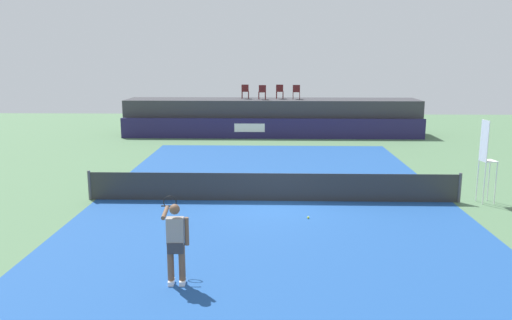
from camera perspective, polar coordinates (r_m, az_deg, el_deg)
ground_plane at (r=20.26m, az=1.83°, el=-2.23°), size 48.00×48.00×0.00m
court_inner at (r=17.36m, az=1.86°, el=-4.54°), size 12.00×22.00×0.00m
sponsor_wall at (r=30.48m, az=1.77°, el=3.50°), size 18.00×0.22×1.20m
spectator_platform at (r=32.20m, az=1.78°, el=4.82°), size 18.00×2.80×2.20m
spectator_chair_far_left at (r=32.30m, az=-1.21°, el=7.68°), size 0.45×0.45×0.89m
spectator_chair_left at (r=31.70m, az=0.69°, el=7.61°), size 0.48×0.48×0.89m
spectator_chair_center at (r=32.28m, az=2.65°, el=7.67°), size 0.48×0.48×0.89m
spectator_chair_right at (r=32.00m, az=4.50°, el=7.61°), size 0.47×0.47×0.89m
umpire_chair at (r=18.37m, az=24.13°, el=0.43°), size 0.51×0.51×2.76m
tennis_net at (r=17.23m, az=1.87°, el=-3.03°), size 12.40×0.02×0.95m
net_post_near at (r=18.28m, az=-17.98°, el=-2.67°), size 0.10×0.10×1.00m
net_post_far at (r=18.34m, az=21.66°, el=-2.88°), size 0.10×0.10×1.00m
tennis_player at (r=11.05m, az=-8.91°, el=-8.85°), size 0.73×1.13×1.77m
tennis_ball at (r=15.55m, az=5.81°, el=-6.36°), size 0.07×0.07×0.07m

